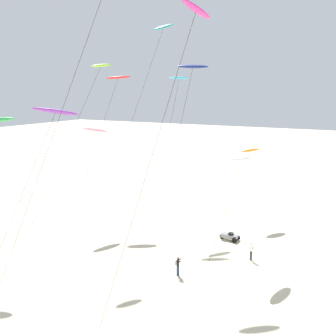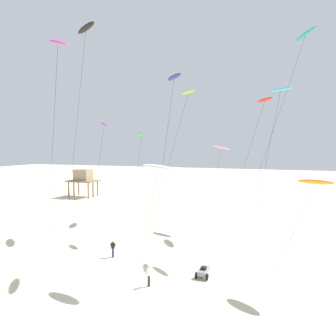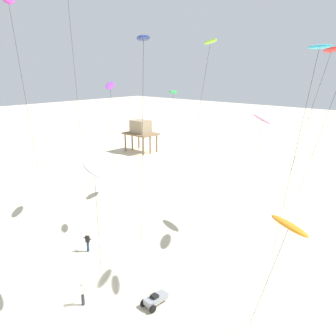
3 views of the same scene
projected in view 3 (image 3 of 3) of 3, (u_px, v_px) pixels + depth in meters
ground_plane at (65, 297)px, 24.47m from camera, size 260.00×260.00×0.00m
kite_lime at (210, 45)px, 30.82m from camera, size 7.90×5.97×17.73m
kite_cyan at (319, 50)px, 21.87m from camera, size 4.00×3.16×16.66m
kite_navy at (143, 40)px, 23.38m from camera, size 4.47×3.87×17.40m
kite_orange at (289, 226)px, 16.62m from camera, size 4.00×3.08×8.48m
kite_purple at (110, 86)px, 35.75m from camera, size 6.35×5.29×14.07m
kite_red at (331, 51)px, 28.29m from camera, size 6.28×5.32×16.95m
kite_white at (94, 170)px, 21.99m from camera, size 4.09×2.76×9.47m
kite_magenta at (9, 4)px, 25.55m from camera, size 6.72×4.89×20.49m
kite_green at (173, 93)px, 40.87m from camera, size 4.10×3.76×12.95m
kite_pink at (262, 120)px, 33.00m from camera, size 3.56×2.66×11.19m
kite_flyer_nearest at (83, 293)px, 23.48m from camera, size 0.66×0.67×1.67m
kite_flyer_middle at (88, 242)px, 30.40m from camera, size 0.70×0.68×1.67m
stilt_house at (141, 129)px, 66.00m from camera, size 6.07×4.39×5.95m
beach_buggy at (156, 299)px, 23.60m from camera, size 1.06×2.08×0.82m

